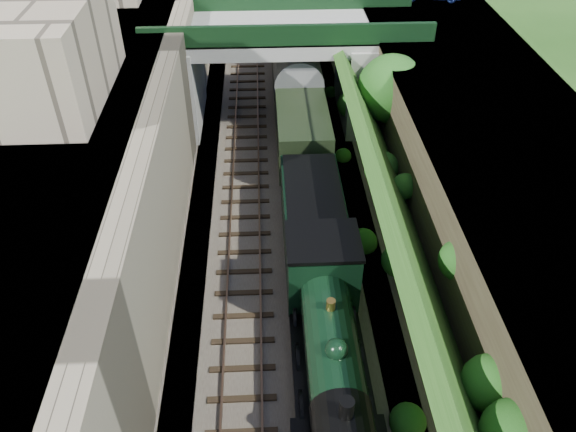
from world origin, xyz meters
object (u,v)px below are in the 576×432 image
Objects in this scene: tree at (392,90)px; locomotive at (329,338)px; road_bridge at (293,60)px; tender at (312,216)px.

tree reaches higher than locomotive.
tree is (4.97, -5.44, 0.57)m from road_bridge.
locomotive is (-4.71, -14.01, -2.75)m from tree.
tender is at bearing 90.00° from locomotive.
tender is (0.26, -12.09, -2.46)m from road_bridge.
road_bridge is at bearing 90.75° from locomotive.
tree reaches higher than tender.
tree is at bearing -47.60° from road_bridge.
tree is 1.10× the size of tender.
locomotive is 1.70× the size of tender.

